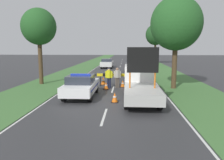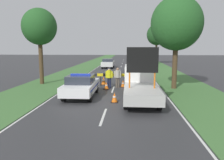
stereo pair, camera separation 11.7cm
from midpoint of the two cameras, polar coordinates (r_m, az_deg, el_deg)
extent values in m
plane|color=#333335|center=(13.61, -0.71, -5.87)|extent=(160.00, 160.00, 0.00)
cube|color=silver|center=(10.96, -1.96, -9.47)|extent=(0.12, 2.70, 0.01)
cube|color=silver|center=(17.73, 0.47, -2.43)|extent=(0.12, 2.70, 0.01)
cube|color=silver|center=(24.63, 1.54, 0.70)|extent=(0.12, 2.70, 0.01)
cube|color=silver|center=(31.58, 2.14, 2.45)|extent=(0.12, 2.70, 0.01)
cube|color=silver|center=(38.54, 2.52, 3.57)|extent=(0.12, 2.70, 0.01)
cube|color=silver|center=(45.52, 2.79, 4.35)|extent=(0.12, 2.70, 0.01)
cube|color=silver|center=(52.51, 2.99, 4.92)|extent=(0.12, 2.70, 0.01)
cube|color=silver|center=(59.50, 3.14, 5.36)|extent=(0.12, 2.70, 0.01)
cube|color=silver|center=(30.98, -5.20, 2.30)|extent=(0.10, 70.74, 0.01)
cube|color=silver|center=(30.69, 9.40, 2.16)|extent=(0.10, 70.74, 0.01)
cube|color=#427038|center=(34.10, -8.23, 2.85)|extent=(4.36, 120.00, 0.03)
cube|color=#427038|center=(33.68, 12.86, 2.65)|extent=(4.36, 120.00, 0.03)
cube|color=white|center=(15.19, -7.80, -1.78)|extent=(1.92, 4.49, 0.62)
cube|color=#282D38|center=(14.97, -7.95, 0.27)|extent=(1.69, 2.07, 0.52)
cylinder|color=black|center=(16.77, -9.60, -1.92)|extent=(0.24, 0.74, 0.74)
cylinder|color=black|center=(16.45, -3.91, -2.02)|extent=(0.24, 0.74, 0.74)
cylinder|color=black|center=(14.14, -12.28, -3.97)|extent=(0.24, 0.74, 0.74)
cylinder|color=black|center=(13.76, -5.55, -4.16)|extent=(0.24, 0.74, 0.74)
cube|color=#1E38C6|center=(14.93, -7.98, 1.44)|extent=(1.34, 0.24, 0.10)
cube|color=#193399|center=(15.19, -7.80, -1.67)|extent=(1.93, 3.68, 0.10)
cube|color=black|center=(17.41, -6.24, -0.63)|extent=(1.05, 0.08, 0.37)
cube|color=white|center=(15.87, 7.34, 0.83)|extent=(2.07, 2.32, 1.65)
cube|color=#232833|center=(16.97, 7.15, 2.35)|extent=(1.76, 0.04, 0.72)
cube|color=#B2B2AD|center=(12.86, 8.04, -3.40)|extent=(2.07, 3.98, 0.60)
cylinder|color=#D16619|center=(12.70, 4.86, -0.07)|extent=(0.09, 0.09, 0.90)
cylinder|color=#D16619|center=(12.80, 11.33, -0.14)|extent=(0.09, 0.09, 0.90)
cube|color=black|center=(12.60, 8.22, 5.19)|extent=(1.80, 0.12, 1.45)
cylinder|color=black|center=(15.98, 4.00, -2.06)|extent=(0.24, 0.90, 0.90)
cylinder|color=black|center=(16.08, 10.54, -2.12)|extent=(0.24, 0.90, 0.90)
cylinder|color=black|center=(12.12, 3.91, -5.52)|extent=(0.24, 0.90, 0.90)
cylinder|color=black|center=(12.25, 12.55, -5.56)|extent=(0.24, 0.90, 0.90)
cylinder|color=black|center=(19.07, -2.77, -0.32)|extent=(0.07, 0.07, 0.88)
cylinder|color=black|center=(18.94, 4.62, -0.41)|extent=(0.07, 0.07, 0.88)
cube|color=yellow|center=(19.00, -2.94, 1.36)|extent=(0.51, 0.08, 0.25)
cube|color=black|center=(18.94, -1.40, 1.35)|extent=(0.51, 0.08, 0.25)
cube|color=yellow|center=(18.90, 0.14, 1.33)|extent=(0.51, 0.08, 0.25)
cube|color=black|center=(18.87, 1.69, 1.32)|extent=(0.51, 0.08, 0.25)
cube|color=yellow|center=(18.86, 3.24, 1.30)|extent=(0.51, 0.08, 0.25)
cube|color=black|center=(18.86, 4.80, 1.29)|extent=(0.51, 0.08, 0.25)
cylinder|color=#191E38|center=(18.33, -0.83, -0.74)|extent=(0.16, 0.16, 0.85)
cylinder|color=#191E38|center=(18.31, -0.29, -0.74)|extent=(0.16, 0.16, 0.85)
cylinder|color=yellow|center=(18.21, -0.56, 1.56)|extent=(0.39, 0.39, 0.63)
cylinder|color=yellow|center=(18.24, -1.32, 1.47)|extent=(0.13, 0.13, 0.54)
cylinder|color=yellow|center=(18.20, 0.20, 1.45)|extent=(0.13, 0.13, 0.54)
sphere|color=beige|center=(18.16, -0.56, 2.89)|extent=(0.22, 0.22, 0.22)
cylinder|color=#141933|center=(18.16, -0.56, 3.08)|extent=(0.25, 0.25, 0.05)
cylinder|color=brown|center=(18.43, 1.37, -0.69)|extent=(0.16, 0.16, 0.84)
cylinder|color=brown|center=(18.43, 1.91, -0.69)|extent=(0.16, 0.16, 0.84)
cylinder|color=#B2AD9E|center=(18.32, 1.65, 1.59)|extent=(0.39, 0.39, 0.63)
cylinder|color=#B2AD9E|center=(18.34, 0.89, 1.50)|extent=(0.13, 0.13, 0.54)
cylinder|color=#B2AD9E|center=(18.32, 2.40, 1.48)|extent=(0.13, 0.13, 0.54)
sphere|color=#A57A5B|center=(18.28, 1.65, 2.91)|extent=(0.22, 0.22, 0.22)
cube|color=black|center=(18.75, 3.07, -1.80)|extent=(0.44, 0.44, 0.03)
cone|color=orange|center=(18.70, 3.08, -0.89)|extent=(0.37, 0.37, 0.57)
cylinder|color=white|center=(18.69, 3.08, -0.80)|extent=(0.21, 0.21, 0.08)
cube|color=black|center=(17.73, -1.30, -2.40)|extent=(0.44, 0.44, 0.03)
cone|color=orange|center=(17.67, -1.31, -1.43)|extent=(0.37, 0.37, 0.58)
cylinder|color=white|center=(17.67, -1.31, -1.34)|extent=(0.21, 0.21, 0.08)
cube|color=black|center=(19.98, -2.04, -1.14)|extent=(0.51, 0.51, 0.03)
cone|color=orange|center=(19.93, -2.04, -0.14)|extent=(0.43, 0.43, 0.67)
cylinder|color=white|center=(19.92, -2.04, -0.05)|extent=(0.25, 0.25, 0.09)
cube|color=black|center=(20.16, -8.43, -1.15)|extent=(0.37, 0.37, 0.03)
cone|color=orange|center=(20.11, -8.45, -0.41)|extent=(0.32, 0.32, 0.49)
cylinder|color=white|center=(20.11, -8.45, -0.34)|extent=(0.18, 0.18, 0.07)
cube|color=black|center=(13.66, 0.89, -5.75)|extent=(0.45, 0.45, 0.03)
cone|color=orange|center=(13.58, 0.90, -4.49)|extent=(0.38, 0.38, 0.59)
cylinder|color=white|center=(13.58, 0.90, -4.37)|extent=(0.21, 0.21, 0.08)
cube|color=navy|center=(23.30, 6.57, 2.06)|extent=(1.84, 4.62, 0.75)
cube|color=#282D38|center=(23.10, 6.61, 3.53)|extent=(1.62, 2.13, 0.48)
cylinder|color=black|center=(24.75, 4.58, 1.60)|extent=(0.24, 0.77, 0.77)
cylinder|color=black|center=(24.81, 8.27, 1.56)|extent=(0.24, 0.77, 0.77)
cylinder|color=black|center=(21.91, 4.61, 0.69)|extent=(0.24, 0.77, 0.77)
cylinder|color=black|center=(21.98, 8.78, 0.64)|extent=(0.24, 0.77, 0.77)
cube|color=slate|center=(30.21, 5.78, 3.56)|extent=(1.91, 4.25, 0.77)
cube|color=#282D38|center=(30.03, 5.80, 4.78)|extent=(1.68, 1.95, 0.54)
cylinder|color=black|center=(31.54, 4.19, 3.09)|extent=(0.24, 0.73, 0.73)
cylinder|color=black|center=(31.59, 7.22, 3.05)|extent=(0.24, 0.73, 0.73)
cylinder|color=black|center=(28.92, 4.18, 2.58)|extent=(0.24, 0.73, 0.73)
cylinder|color=black|center=(28.97, 7.48, 2.54)|extent=(0.24, 0.73, 0.73)
cube|color=silver|center=(35.85, -0.95, 4.31)|extent=(1.85, 4.54, 0.71)
cube|color=#282D38|center=(35.67, -0.98, 5.20)|extent=(1.62, 2.09, 0.43)
cylinder|color=black|center=(37.35, -1.99, 3.94)|extent=(0.24, 0.69, 0.69)
cylinder|color=black|center=(37.21, 0.48, 3.92)|extent=(0.24, 0.69, 0.69)
cylinder|color=black|center=(34.56, -2.49, 3.55)|extent=(0.24, 0.69, 0.69)
cylinder|color=black|center=(34.41, 0.17, 3.54)|extent=(0.24, 0.69, 0.69)
cube|color=maroon|center=(41.78, 5.64, 4.87)|extent=(1.83, 4.49, 0.64)
cube|color=#282D38|center=(41.62, 5.66, 5.61)|extent=(1.61, 2.07, 0.45)
cylinder|color=black|center=(43.18, 4.53, 4.58)|extent=(0.24, 0.73, 0.73)
cylinder|color=black|center=(43.22, 6.65, 4.56)|extent=(0.24, 0.73, 0.73)
cylinder|color=black|center=(40.40, 4.55, 4.30)|extent=(0.24, 0.73, 0.73)
cylinder|color=black|center=(40.44, 6.81, 4.27)|extent=(0.24, 0.73, 0.73)
cylinder|color=#4C3823|center=(44.32, 11.55, 6.87)|extent=(0.40, 0.40, 4.32)
ellipsoid|color=#1E471E|center=(44.36, 11.69, 11.54)|extent=(3.88, 3.88, 4.07)
cylinder|color=#4C3823|center=(21.03, -17.88, 4.44)|extent=(0.37, 0.37, 4.04)
ellipsoid|color=#235623|center=(21.06, -18.29, 13.10)|extent=(3.09, 3.09, 3.25)
cylinder|color=#4C3823|center=(18.51, 16.24, 3.50)|extent=(0.40, 0.40, 3.72)
ellipsoid|color=#235623|center=(18.53, 16.69, 13.98)|extent=(4.06, 4.06, 4.26)
camera|label=1|loc=(0.06, -89.78, 0.03)|focal=35.00mm
camera|label=2|loc=(0.06, 90.22, -0.03)|focal=35.00mm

